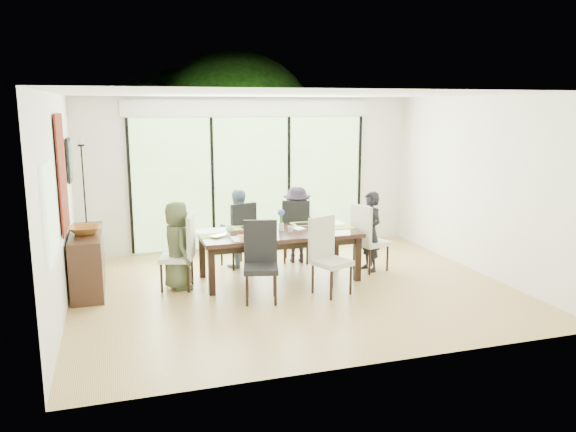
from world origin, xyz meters
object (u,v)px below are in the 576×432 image
object	(u,v)px
person_far_right	(297,225)
cup_c	(327,224)
table_top	(279,233)
cup_b	(291,229)
chair_left_end	(176,252)
person_right_end	(370,232)
sideboard	(88,261)
chair_right_end	(371,237)
chair_near_right	(332,256)
bowl	(85,230)
vase	(281,227)
person_left_end	(177,245)
chair_far_left	(237,234)
chair_far_right	(296,230)
chair_near_left	(261,262)
person_far_left	(237,229)
laptop	(223,236)
cup_a	(230,229)

from	to	relation	value
person_far_right	cup_c	bearing A→B (deg)	118.86
table_top	cup_b	distance (m)	0.19
chair_left_end	person_right_end	xyz separation A→B (m)	(2.98, 0.00, 0.09)
chair_left_end	person_right_end	world-z (taller)	person_right_end
cup_b	sideboard	bearing A→B (deg)	171.77
chair_right_end	chair_left_end	bearing A→B (deg)	73.60
chair_near_right	bowl	distance (m)	3.39
vase	bowl	bearing A→B (deg)	176.63
person_left_end	vase	size ratio (longest dim) A/B	10.75
cup_c	bowl	bearing A→B (deg)	178.17
cup_c	person_left_end	bearing A→B (deg)	-177.49
vase	bowl	size ratio (longest dim) A/B	0.26
table_top	chair_far_left	xyz separation A→B (m)	(-0.45, 0.85, -0.16)
sideboard	vase	bearing A→B (deg)	-5.44
chair_left_end	chair_far_right	xyz separation A→B (m)	(2.05, 0.85, 0.00)
chair_far_right	person_left_end	world-z (taller)	person_left_end
chair_far_left	person_left_end	xyz separation A→B (m)	(-1.03, -0.85, 0.09)
chair_near_left	person_far_left	world-z (taller)	person_far_left
chair_left_end	cup_b	size ratio (longest dim) A/B	11.00
chair_far_right	person_right_end	bearing A→B (deg)	157.67
table_top	chair_left_end	world-z (taller)	chair_left_end
chair_near_right	person_left_end	bearing A→B (deg)	134.45
person_left_end	person_far_right	xyz separation A→B (m)	(2.03, 0.83, 0.00)
person_left_end	bowl	xyz separation A→B (m)	(-1.21, 0.21, 0.26)
table_top	person_right_end	xyz separation A→B (m)	(1.48, 0.00, -0.07)
table_top	person_left_end	distance (m)	1.48
chair_near_right	sideboard	world-z (taller)	chair_near_right
chair_far_left	laptop	xyz separation A→B (m)	(-0.40, -0.95, 0.21)
person_left_end	laptop	size ratio (longest dim) A/B	3.91
chair_left_end	sideboard	size ratio (longest dim) A/B	0.72
chair_near_right	chair_left_end	bearing A→B (deg)	134.66
table_top	chair_right_end	distance (m)	1.51
chair_right_end	person_right_end	distance (m)	0.09
person_far_left	chair_left_end	bearing A→B (deg)	27.41
person_right_end	laptop	bearing A→B (deg)	-97.04
chair_near_right	person_far_right	world-z (taller)	person_far_right
chair_far_right	chair_far_left	bearing A→B (deg)	20.10
chair_left_end	cup_c	world-z (taller)	chair_left_end
table_top	person_far_left	xyz separation A→B (m)	(-0.45, 0.83, -0.07)
table_top	cup_b	bearing A→B (deg)	-33.69
person_far_right	cup_a	xyz separation A→B (m)	(-1.25, -0.68, 0.15)
person_left_end	chair_near_left	bearing A→B (deg)	-139.82
sideboard	person_right_end	bearing A→B (deg)	-4.27
person_far_right	chair_far_left	bearing A→B (deg)	8.81
person_right_end	vase	world-z (taller)	person_right_end
chair_right_end	chair_far_left	world-z (taller)	same
chair_right_end	cup_b	world-z (taller)	chair_right_end
chair_near_right	vase	bearing A→B (deg)	94.23
chair_near_left	table_top	bearing A→B (deg)	73.80
chair_right_end	chair_far_right	bearing A→B (deg)	31.78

